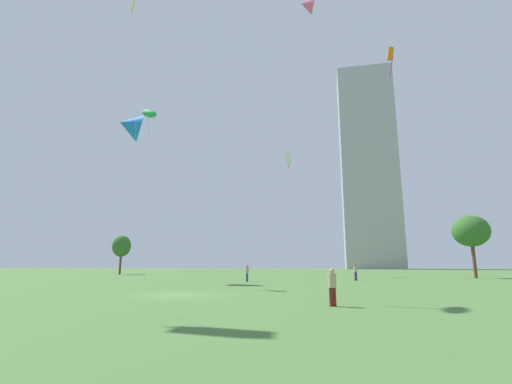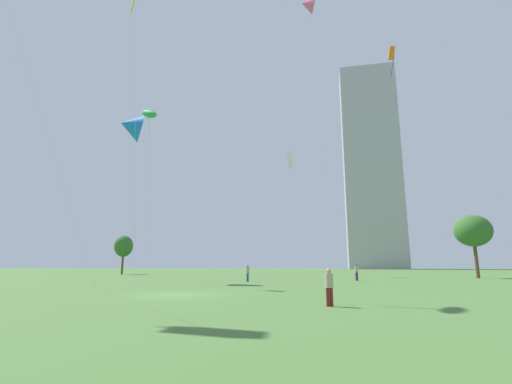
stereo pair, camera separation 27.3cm
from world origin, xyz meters
name	(u,v)px [view 2 (the right image)]	position (x,y,z in m)	size (l,w,h in m)	color
ground	(177,295)	(0.00, 0.00, 0.00)	(280.00, 280.00, 0.00)	#4C7538
person_standing_0	(248,272)	(0.55, 16.85, 0.96)	(0.37, 0.37, 1.66)	#1E478C
person_standing_1	(356,271)	(11.67, 21.51, 1.02)	(0.39, 0.39, 1.77)	#593372
person_standing_2	(329,284)	(8.57, -4.35, 0.89)	(0.34, 0.34, 1.54)	maroon
kite_flying_0	(392,54)	(17.28, 22.52, 27.00)	(2.16, 3.16, 28.01)	silver
kite_flying_1	(131,126)	(-12.14, 14.35, 16.70)	(4.00, 7.84, 18.44)	silver
kite_flying_2	(308,4)	(7.42, 18.56, 32.35)	(3.17, 2.56, 33.52)	silver
kite_flying_4	(149,114)	(-6.73, 8.17, 15.02)	(3.34, 5.85, 15.80)	silver
kite_flying_6	(290,158)	(3.21, 36.59, 18.66)	(4.57, 7.95, 19.75)	silver
park_tree_0	(473,231)	(27.30, 31.31, 5.95)	(4.53, 4.53, 8.01)	brown
park_tree_1	(124,246)	(-26.83, 39.41, 4.88)	(3.22, 3.22, 6.80)	brown
distant_highrise_0	(371,167)	(27.86, 130.55, 41.06)	(21.61, 17.48, 82.11)	#A8A8AD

